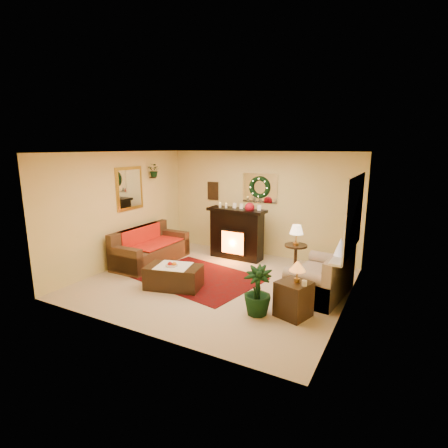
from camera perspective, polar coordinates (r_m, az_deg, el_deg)
The scene contains 31 objects.
floor at distance 7.21m, azimuth -1.34°, elevation -9.49°, with size 5.00×5.00×0.00m, color beige.
ceiling at distance 6.69m, azimuth -1.45°, elevation 11.63°, with size 5.00×5.00×0.00m, color white.
wall_back at distance 8.83m, azimuth 5.87°, elevation 3.30°, with size 5.00×5.00×0.00m, color #EFD88C.
wall_front at distance 5.06m, azimuth -14.14°, elevation -3.94°, with size 5.00×5.00×0.00m, color #EFD88C.
wall_left at distance 8.34m, azimuth -16.50°, elevation 2.31°, with size 4.50×4.50×0.00m, color #EFD88C.
wall_right at distance 6.03m, azimuth 19.72°, elevation -1.68°, with size 4.50×4.50×0.00m, color #EFD88C.
area_rug at distance 7.44m, azimuth -4.06°, elevation -8.76°, with size 2.39×1.79×0.01m, color maroon.
sofa at distance 8.43m, azimuth -11.80°, elevation -3.41°, with size 0.86×1.95×0.84m, color #442E19.
red_throw at distance 8.52m, azimuth -11.29°, elevation -3.03°, with size 0.82×1.33×0.02m, color #C32C03.
fireplace at distance 8.58m, azimuth 2.09°, elevation -2.03°, with size 1.28×0.41×1.17m, color black.
poinsettia at distance 8.27m, azimuth 4.22°, elevation 2.70°, with size 0.23×0.23×0.23m, color #A20C1B.
mantel_candle_a at distance 8.59m, azimuth -0.64°, elevation 2.83°, with size 0.06×0.06×0.18m, color white.
mantel_candle_b at distance 8.50m, azimuth 0.36°, elevation 2.73°, with size 0.06×0.06×0.18m, color beige.
mantel_mirror at distance 8.75m, azimuth 5.88°, elevation 5.86°, with size 0.92×0.02×0.72m, color white.
wreath at distance 8.72m, azimuth 5.78°, elevation 5.97°, with size 0.55×0.55×0.11m, color #194719.
wall_art at distance 9.37m, azimuth -1.82°, elevation 5.43°, with size 0.32×0.03×0.48m, color #381E11.
gold_mirror at distance 8.48m, azimuth -15.16°, elevation 5.62°, with size 0.03×0.84×1.00m, color gold.
hanging_plant at distance 8.92m, azimuth -11.26°, elevation 7.56°, with size 0.33×0.28×0.36m, color #194719.
loveseat at distance 6.76m, azimuth 15.45°, elevation -7.69°, with size 0.86×1.48×0.86m, color gray.
window_frame at distance 6.51m, azimuth 20.51°, elevation 1.53°, with size 0.03×1.86×1.36m, color white.
window_glass at distance 6.52m, azimuth 20.38°, elevation 1.54°, with size 0.02×1.70×1.22m, color black.
window_sill at distance 6.68m, azimuth 19.18°, elevation -4.11°, with size 0.22×1.86×0.04m, color white.
mini_tree at distance 6.25m, azimuth 18.49°, elevation -3.58°, with size 0.21×0.21×0.31m, color white.
sill_plant at distance 7.32m, azimuth 20.47°, elevation -1.05°, with size 0.28×0.22×0.51m, color #19541B.
side_table_round at distance 7.79m, azimuth 11.57°, elevation -5.53°, with size 0.49×0.49×0.64m, color #502516.
lamp_cream at distance 7.63m, azimuth 11.73°, elevation -1.58°, with size 0.29×0.29×0.45m, color beige.
end_table_square at distance 5.89m, azimuth 11.27°, elevation -12.14°, with size 0.48×0.48×0.59m, color #4E2410.
lamp_tiffany at distance 5.72m, azimuth 11.86°, elevation -7.78°, with size 0.26×0.26×0.38m, color orange.
coffee_table at distance 6.94m, azimuth -8.21°, elevation -8.66°, with size 1.06×0.58×0.45m, color #452115.
fruit_bowl at distance 6.84m, azimuth -8.54°, elevation -6.85°, with size 0.24×0.24×0.05m, color beige.
floor_palm at distance 5.79m, azimuth 5.48°, elevation -10.42°, with size 1.37×1.37×2.45m, color black.
Camera 1 is at (3.32, -5.81, 2.70)m, focal length 28.00 mm.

